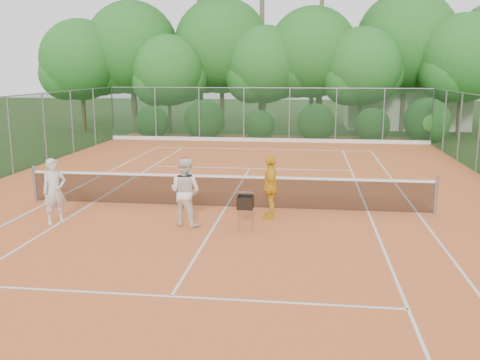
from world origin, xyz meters
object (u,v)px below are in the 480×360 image
player_white (55,191)px  ball_hopper (245,203)px  player_center_grp (185,191)px  player_yellow (270,187)px

player_white → ball_hopper: bearing=-44.4°
ball_hopper → player_white: bearing=-168.3°
ball_hopper → player_center_grp: bearing=-177.1°
player_yellow → ball_hopper: size_ratio=1.98×
player_white → player_yellow: player_yellow is taller
player_white → player_yellow: size_ratio=0.99×
player_yellow → ball_hopper: player_yellow is taller
player_center_grp → player_yellow: size_ratio=1.04×
player_center_grp → ball_hopper: size_ratio=2.07×
ball_hopper → player_yellow: bearing=77.7°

